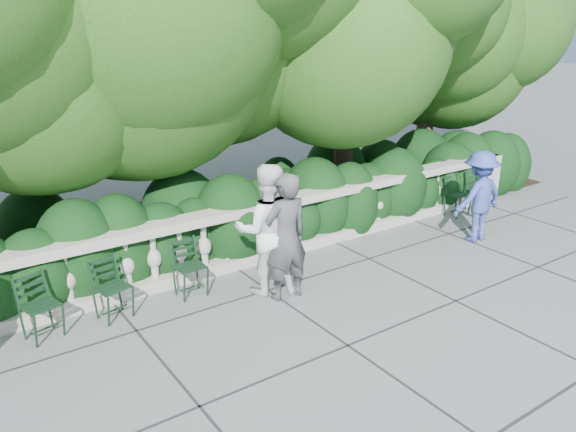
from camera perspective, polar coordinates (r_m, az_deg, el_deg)
ground at (r=8.00m, az=4.14°, el=-8.74°), size 90.00×90.00×0.00m
balustrade at (r=9.14m, az=-2.87°, el=-1.67°), size 12.00×0.44×1.00m
shrub_hedge at (r=10.28m, az=-6.38°, el=-2.20°), size 15.00×2.60×1.70m
tree_canopy at (r=10.07m, az=-4.19°, el=20.47°), size 15.04×6.52×6.78m
chair_a at (r=7.69m, az=-22.91°, el=-11.65°), size 0.55×0.58×0.84m
chair_b at (r=8.18m, az=-9.31°, el=-8.30°), size 0.44×0.48×0.84m
chair_c at (r=7.84m, az=-16.55°, el=-10.22°), size 0.53×0.56×0.84m
chair_e at (r=11.77m, az=17.25°, el=-0.15°), size 0.45×0.49×0.84m
chair_f at (r=12.28m, az=19.11°, el=0.44°), size 0.45×0.49×0.84m
person_woman_grey at (r=7.75m, az=-0.21°, el=-2.16°), size 0.69×0.46×1.84m
person_casual_man at (r=7.92m, az=-2.15°, el=-1.41°), size 1.15×1.05×1.91m
person_older_blue at (r=10.43m, az=18.81°, el=1.89°), size 1.09×0.67×1.63m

